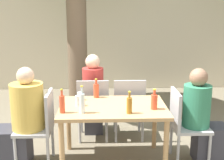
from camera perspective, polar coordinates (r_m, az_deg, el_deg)
name	(u,v)px	position (r m, az deg, el deg)	size (l,w,h in m)	color
cafe_building_wall	(107,28)	(7.15, -0.97, 9.46)	(10.00, 0.08, 2.80)	beige
dining_table_front	(113,113)	(3.80, 0.17, -6.03)	(1.28, 0.87, 0.74)	tan
patio_chair_0	(41,124)	(3.91, -12.89, -7.79)	(0.44, 0.44, 0.92)	#B2B2B7
patio_chair_1	(184,122)	(3.97, 13.00, -7.44)	(0.44, 0.44, 0.92)	#B2B2B7
patio_chair_2	(93,106)	(4.47, -3.48, -4.70)	(0.44, 0.44, 0.92)	#B2B2B7
patio_chair_3	(129,105)	(4.48, 3.12, -4.63)	(0.44, 0.44, 0.92)	#B2B2B7
person_seated_0	(22,121)	(3.94, -16.21, -7.25)	(0.60, 0.39, 1.22)	#383842
person_seated_1	(203,121)	(4.03, 16.29, -7.13)	(0.57, 0.33, 1.19)	#383842
person_seated_2	(93,99)	(4.69, -3.42, -3.47)	(0.30, 0.55, 1.24)	#383842
amber_bottle_0	(129,105)	(3.50, 3.19, -4.57)	(0.06, 0.06, 0.26)	#9E661E
soda_bottle_1	(62,104)	(3.55, -9.11, -4.29)	(0.06, 0.06, 0.28)	#DB4C2D
soda_bottle_2	(154,101)	(3.67, 7.72, -3.89)	(0.08, 0.08, 0.24)	#DB4C2D
water_bottle_3	(82,103)	(3.51, -5.49, -4.12)	(0.06, 0.06, 0.32)	silver
soda_bottle_4	(96,90)	(4.09, -2.90, -1.88)	(0.07, 0.07, 0.25)	#DB4C2D
drinking_glass_0	(78,101)	(3.78, -6.15, -3.78)	(0.08, 0.08, 0.13)	silver
drinking_glass_1	(80,96)	(4.01, -5.92, -2.94)	(0.06, 0.06, 0.10)	silver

